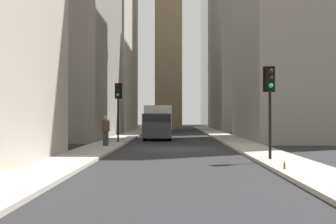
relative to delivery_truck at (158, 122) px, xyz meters
name	(u,v)px	position (x,y,z in m)	size (l,w,h in m)	color
ground_plane	(175,149)	(-9.80, -1.40, -1.46)	(135.00, 135.00, 0.00)	#262628
sidewalk_right	(100,148)	(-9.80, 3.10, -1.39)	(90.00, 2.20, 0.14)	#A8A399
sidewalk_left	(251,148)	(-9.80, -5.90, -1.39)	(90.00, 2.20, 0.14)	#A8A399
building_left_far	(250,27)	(21.08, -12.00, 12.87)	(16.52, 10.00, 28.66)	gray
building_right_far	(95,14)	(18.28, 9.20, 14.05)	(16.38, 10.00, 31.02)	#B7B2A5
church_spire	(169,4)	(26.65, -0.53, 17.83)	(4.49, 4.49, 36.94)	#9E8966
delivery_truck	(158,122)	(0.00, 0.00, 0.00)	(6.46, 2.25, 2.84)	silver
sedan_navy	(163,127)	(13.18, 0.00, -0.80)	(4.30, 1.78, 1.42)	navy
traffic_light_foreground	(270,90)	(-16.39, -5.39, 1.58)	(0.43, 0.52, 3.95)	black
traffic_light_midblock	(118,99)	(-5.53, 2.63, 1.74)	(0.43, 0.52, 4.16)	black
pedestrian	(106,130)	(-9.40, 2.81, -0.33)	(0.26, 0.44, 1.81)	#33333D
discarded_bottle	(284,166)	(-19.53, -5.10, -1.21)	(0.07, 0.07, 0.27)	brown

